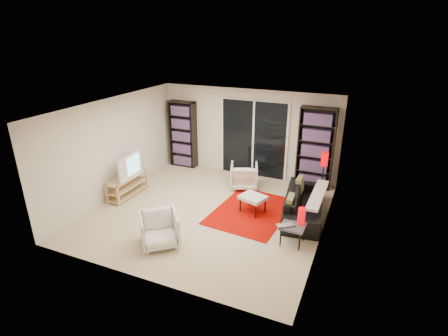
{
  "coord_description": "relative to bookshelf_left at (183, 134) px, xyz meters",
  "views": [
    {
      "loc": [
        3.1,
        -6.29,
        3.87
      ],
      "look_at": [
        0.25,
        0.3,
        1.0
      ],
      "focal_mm": 28.0,
      "sensor_mm": 36.0,
      "label": 1
    }
  ],
  "objects": [
    {
      "name": "rug",
      "position": [
        2.84,
        -1.94,
        -0.97
      ],
      "size": [
        1.72,
        2.22,
        0.01
      ],
      "primitive_type": "cube",
      "rotation": [
        0.0,
        0.0,
        -0.08
      ],
      "color": "#A20800",
      "rests_on": "floor"
    },
    {
      "name": "wall_front",
      "position": [
        1.95,
        -4.83,
        0.22
      ],
      "size": [
        5.0,
        0.02,
        2.4
      ],
      "primitive_type": "cube",
      "color": "beige",
      "rests_on": "ground"
    },
    {
      "name": "floor_lamp",
      "position": [
        4.18,
        -0.69,
        -0.07
      ],
      "size": [
        0.18,
        0.18,
        1.21
      ],
      "color": "black",
      "rests_on": "floor"
    },
    {
      "name": "tv_stand",
      "position": [
        -0.27,
        -2.35,
        -0.71
      ],
      "size": [
        0.39,
        1.21,
        0.5
      ],
      "color": "tan",
      "rests_on": "floor"
    },
    {
      "name": "wall_left",
      "position": [
        -0.55,
        -2.33,
        0.22
      ],
      "size": [
        0.02,
        5.0,
        2.4
      ],
      "primitive_type": "cube",
      "color": "beige",
      "rests_on": "ground"
    },
    {
      "name": "wall_right",
      "position": [
        4.45,
        -2.33,
        0.22
      ],
      "size": [
        0.02,
        5.0,
        2.4
      ],
      "primitive_type": "cube",
      "color": "beige",
      "rests_on": "ground"
    },
    {
      "name": "armchair_front",
      "position": [
        1.65,
        -3.86,
        -0.65
      ],
      "size": [
        0.98,
        0.98,
        0.64
      ],
      "primitive_type": "imported",
      "rotation": [
        0.0,
        0.0,
        0.69
      ],
      "color": "silver",
      "rests_on": "floor"
    },
    {
      "name": "ceiling",
      "position": [
        1.95,
        -2.33,
        1.42
      ],
      "size": [
        5.0,
        5.0,
        0.02
      ],
      "primitive_type": "cube",
      "color": "white",
      "rests_on": "wall_back"
    },
    {
      "name": "laptop",
      "position": [
        3.88,
        -2.94,
        -0.56
      ],
      "size": [
        0.42,
        0.39,
        0.03
      ],
      "primitive_type": "imported",
      "rotation": [
        0.0,
        0.0,
        0.66
      ],
      "color": "silver",
      "rests_on": "side_table"
    },
    {
      "name": "table_lamp",
      "position": [
        4.09,
        -2.7,
        -0.41
      ],
      "size": [
        0.15,
        0.15,
        0.33
      ],
      "primitive_type": "cylinder",
      "color": "#D80006",
      "rests_on": "side_table"
    },
    {
      "name": "floor",
      "position": [
        1.95,
        -2.33,
        -0.98
      ],
      "size": [
        5.0,
        5.0,
        0.0
      ],
      "primitive_type": "plane",
      "color": "#C8B394",
      "rests_on": "ground"
    },
    {
      "name": "sliding_door",
      "position": [
        2.15,
        0.13,
        0.07
      ],
      "size": [
        1.92,
        0.08,
        2.16
      ],
      "color": "white",
      "rests_on": "ground"
    },
    {
      "name": "tv",
      "position": [
        -0.25,
        -2.35,
        -0.19
      ],
      "size": [
        0.25,
        0.99,
        0.57
      ],
      "primitive_type": "imported",
      "rotation": [
        0.0,
        0.0,
        1.7
      ],
      "color": "black",
      "rests_on": "tv_stand"
    },
    {
      "name": "bookshelf_left",
      "position": [
        0.0,
        0.0,
        0.0
      ],
      "size": [
        0.8,
        0.3,
        1.95
      ],
      "color": "black",
      "rests_on": "ground"
    },
    {
      "name": "ottoman",
      "position": [
        2.87,
        -1.94,
        -0.63
      ],
      "size": [
        0.66,
        0.6,
        0.4
      ],
      "color": "silver",
      "rests_on": "floor"
    },
    {
      "name": "armchair_back",
      "position": [
        2.22,
        -0.77,
        -0.65
      ],
      "size": [
        0.88,
        0.89,
        0.64
      ],
      "primitive_type": "imported",
      "rotation": [
        0.0,
        0.0,
        3.49
      ],
      "color": "silver",
      "rests_on": "floor"
    },
    {
      "name": "side_table",
      "position": [
        3.97,
        -2.82,
        -0.62
      ],
      "size": [
        0.46,
        0.46,
        0.4
      ],
      "color": "#3F3F43",
      "rests_on": "floor"
    },
    {
      "name": "wall_back",
      "position": [
        1.95,
        0.17,
        0.22
      ],
      "size": [
        5.0,
        0.02,
        2.4
      ],
      "primitive_type": "cube",
      "color": "beige",
      "rests_on": "ground"
    },
    {
      "name": "bookshelf_right",
      "position": [
        3.85,
        -0.0,
        0.07
      ],
      "size": [
        0.9,
        0.3,
        2.1
      ],
      "color": "black",
      "rests_on": "ground"
    },
    {
      "name": "sofa",
      "position": [
        3.95,
        -1.64,
        -0.68
      ],
      "size": [
        1.03,
        2.08,
        0.58
      ],
      "primitive_type": "imported",
      "rotation": [
        0.0,
        0.0,
        1.7
      ],
      "color": "black",
      "rests_on": "floor"
    }
  ]
}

